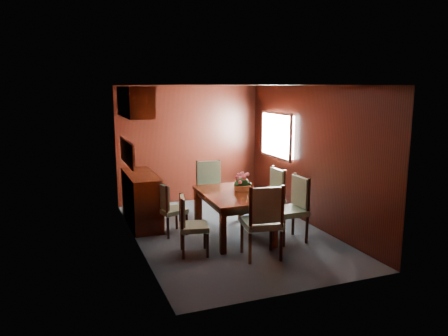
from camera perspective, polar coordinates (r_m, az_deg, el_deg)
name	(u,v)px	position (r m, az deg, el deg)	size (l,w,h in m)	color
ground	(229,233)	(7.29, 0.68, -8.46)	(4.50, 4.50, 0.00)	#2F3941
room_shell	(216,133)	(7.20, -1.05, 4.62)	(3.06, 4.52, 2.41)	black
sideboard	(141,199)	(7.76, -10.73, -4.00)	(0.48, 1.40, 0.90)	black
dining_table	(233,199)	(7.00, 1.19, -4.10)	(0.99, 1.53, 0.70)	black
chair_left_near	(189,222)	(6.28, -4.55, -7.01)	(0.47, 0.49, 0.87)	black
chair_left_far	(168,206)	(7.12, -7.27, -4.97)	(0.47, 0.49, 0.86)	black
chair_right_near	(294,205)	(6.89, 9.08, -4.77)	(0.47, 0.49, 1.03)	black
chair_right_far	(271,194)	(7.56, 6.20, -3.38)	(0.46, 0.48, 1.01)	black
chair_head	(263,218)	(6.08, 5.15, -6.51)	(0.58, 0.56, 1.08)	black
chair_foot	(210,185)	(8.12, -1.87, -2.27)	(0.56, 0.54, 1.03)	black
flower_centerpiece	(243,181)	(7.17, 2.46, -1.75)	(0.30, 0.30, 0.30)	#C9753D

